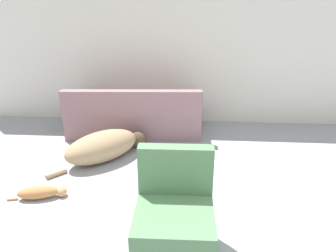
{
  "coord_description": "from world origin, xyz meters",
  "views": [
    {
      "loc": [
        -0.18,
        -1.82,
        2.05
      ],
      "look_at": [
        -0.42,
        1.59,
        0.69
      ],
      "focal_mm": 35.0,
      "sensor_mm": 36.0,
      "label": 1
    }
  ],
  "objects_px": {
    "couch": "(135,118)",
    "dog": "(105,146)",
    "side_chair": "(174,225)",
    "cat": "(41,192)"
  },
  "relations": [
    {
      "from": "couch",
      "to": "dog",
      "type": "height_order",
      "value": "couch"
    },
    {
      "from": "dog",
      "to": "side_chair",
      "type": "bearing_deg",
      "value": -103.9
    },
    {
      "from": "dog",
      "to": "cat",
      "type": "distance_m",
      "value": 1.07
    },
    {
      "from": "cat",
      "to": "side_chair",
      "type": "distance_m",
      "value": 1.67
    },
    {
      "from": "couch",
      "to": "side_chair",
      "type": "distance_m",
      "value": 2.71
    },
    {
      "from": "dog",
      "to": "cat",
      "type": "xyz_separation_m",
      "value": [
        -0.47,
        -0.96,
        -0.12
      ]
    },
    {
      "from": "couch",
      "to": "dog",
      "type": "relative_size",
      "value": 1.8
    },
    {
      "from": "couch",
      "to": "cat",
      "type": "relative_size",
      "value": 3.34
    },
    {
      "from": "dog",
      "to": "cat",
      "type": "height_order",
      "value": "dog"
    },
    {
      "from": "couch",
      "to": "dog",
      "type": "bearing_deg",
      "value": 70.8
    }
  ]
}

